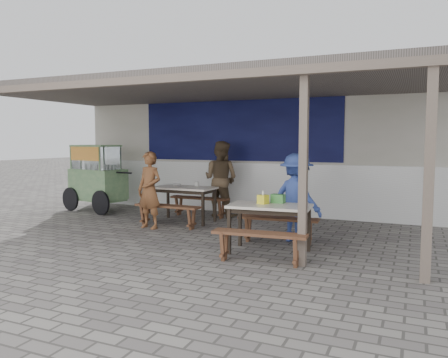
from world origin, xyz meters
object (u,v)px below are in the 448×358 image
bench_left_wall (200,202)px  bench_right_wall (278,224)px  bench_left_street (167,211)px  table_left (184,191)px  tissue_box (263,199)px  patron_right_table (296,198)px  bench_right_street (259,240)px  condiment_jar (197,184)px  patron_street_side (150,190)px  condiment_bowl (177,185)px  vendor_cart (97,175)px  table_right (270,210)px  donation_box (278,199)px  patron_wall_side (221,179)px

bench_left_wall → bench_right_wall: 3.00m
bench_left_street → table_left: bearing=90.0°
tissue_box → table_left: bearing=143.9°
bench_left_street → bench_right_wall: same height
bench_left_street → bench_right_wall: size_ratio=1.03×
table_left → tissue_box: size_ratio=9.48×
table_left → patron_right_table: patron_right_table is taller
bench_right_street → tissue_box: (-0.18, 0.69, 0.49)m
bench_right_wall → condiment_jar: 2.66m
bench_right_wall → tissue_box: size_ratio=9.81×
patron_street_side → condiment_jar: bearing=76.6°
patron_street_side → condiment_bowl: size_ratio=8.38×
patron_street_side → condiment_bowl: bearing=96.9°
vendor_cart → table_left: bearing=2.4°
bench_left_street → condiment_jar: size_ratio=14.47×
table_right → donation_box: 0.29m
vendor_cart → patron_street_side: 2.73m
table_right → patron_right_table: (0.18, 0.91, 0.09)m
table_left → patron_wall_side: patron_wall_side is taller
tissue_box → donation_box: tissue_box is taller
table_right → patron_right_table: size_ratio=0.85×
patron_right_table → condiment_jar: patron_right_table is taller
bench_left_street → donation_box: 2.72m
patron_street_side → tissue_box: bearing=-8.0°
patron_right_table → condiment_jar: 2.70m
table_left → bench_right_wall: (2.41, -1.13, -0.34)m
bench_right_street → condiment_bowl: 3.76m
table_right → donation_box: donation_box is taller
tissue_box → patron_street_side: bearing=162.7°
table_left → condiment_bowl: bearing=157.9°
condiment_bowl → bench_right_street: bearing=-42.1°
patron_wall_side → condiment_jar: patron_wall_side is taller
vendor_cart → condiment_jar: size_ratio=21.60×
bench_left_street → table_right: table_right is taller
bench_left_wall → vendor_cart: 2.77m
bench_left_street → donation_box: donation_box is taller
bench_right_street → bench_left_wall: bearing=124.3°
bench_left_wall → patron_street_side: (-0.31, -1.56, 0.42)m
bench_left_wall → condiment_bowl: size_ratio=7.75×
bench_right_street → table_right: bearing=90.0°
donation_box → condiment_jar: bearing=143.4°
bench_right_street → patron_wall_side: (-2.09, 3.32, 0.53)m
table_left → vendor_cart: size_ratio=0.63×
bench_left_street → patron_street_side: bearing=-141.3°
table_left → patron_street_side: (-0.29, -0.88, 0.09)m
patron_wall_side → donation_box: size_ratio=8.36×
table_right → condiment_bowl: bearing=140.6°
bench_right_street → patron_street_side: (-2.81, 1.51, 0.43)m
vendor_cart → bench_left_street: bearing=-10.9°
bench_left_wall → bench_right_street: size_ratio=1.03×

